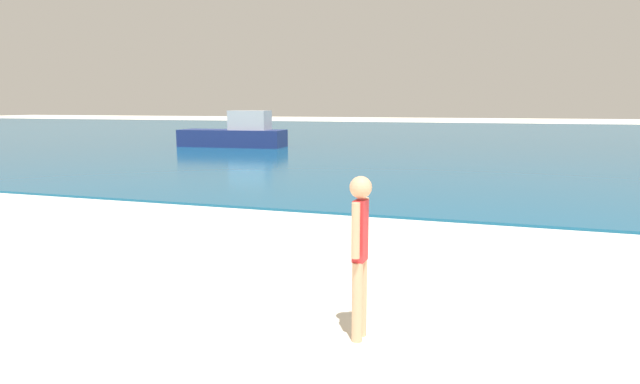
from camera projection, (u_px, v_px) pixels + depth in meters
The scene contains 3 objects.
water at pixel (453, 136), 39.39m from camera, with size 160.00×60.00×0.06m, color #14567F.
person_standing at pixel (360, 248), 5.19m from camera, with size 0.22×0.38×1.64m.
boat_near at pixel (236, 134), 28.90m from camera, with size 5.85×2.23×1.95m.
Camera 1 is at (2.81, 0.82, 2.31)m, focal length 29.93 mm.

